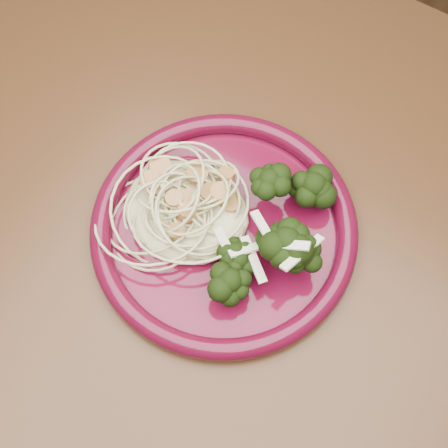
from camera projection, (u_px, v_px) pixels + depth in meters
dining_table at (297, 313)px, 0.71m from camera, size 1.20×0.80×0.75m
dinner_plate at (224, 228)px, 0.64m from camera, size 0.30×0.30×0.02m
spaghetti_pile at (186, 207)px, 0.63m from camera, size 0.14×0.13×0.03m
scallop_cluster at (184, 191)px, 0.60m from camera, size 0.12×0.12×0.04m
broccoli_pile at (272, 241)px, 0.61m from camera, size 0.10×0.16×0.05m
onion_garnish at (275, 227)px, 0.58m from camera, size 0.07×0.10×0.05m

